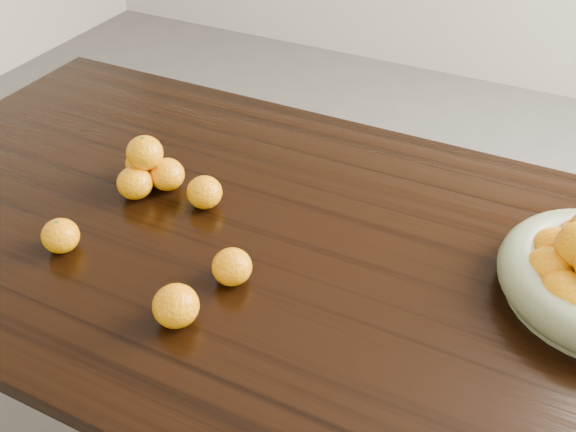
% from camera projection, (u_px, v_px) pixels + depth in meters
% --- Properties ---
extents(dining_table, '(2.00, 1.00, 0.75)m').
position_uv_depth(dining_table, '(306.00, 280.00, 1.30)').
color(dining_table, black).
rests_on(dining_table, ground).
extents(orange_pyramid, '(0.15, 0.14, 0.13)m').
position_uv_depth(orange_pyramid, '(147.00, 168.00, 1.38)').
color(orange_pyramid, '#FFA207').
rests_on(orange_pyramid, dining_table).
extents(loose_orange_0, '(0.07, 0.07, 0.07)m').
position_uv_depth(loose_orange_0, '(60.00, 236.00, 1.22)').
color(loose_orange_0, '#FFA207').
rests_on(loose_orange_0, dining_table).
extents(loose_orange_1, '(0.08, 0.08, 0.07)m').
position_uv_depth(loose_orange_1, '(176.00, 306.00, 1.07)').
color(loose_orange_1, '#FFA207').
rests_on(loose_orange_1, dining_table).
extents(loose_orange_2, '(0.07, 0.07, 0.07)m').
position_uv_depth(loose_orange_2, '(232.00, 267.00, 1.15)').
color(loose_orange_2, '#FFA207').
rests_on(loose_orange_2, dining_table).
extents(loose_orange_3, '(0.07, 0.07, 0.07)m').
position_uv_depth(loose_orange_3, '(204.00, 192.00, 1.33)').
color(loose_orange_3, '#FFA207').
rests_on(loose_orange_3, dining_table).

